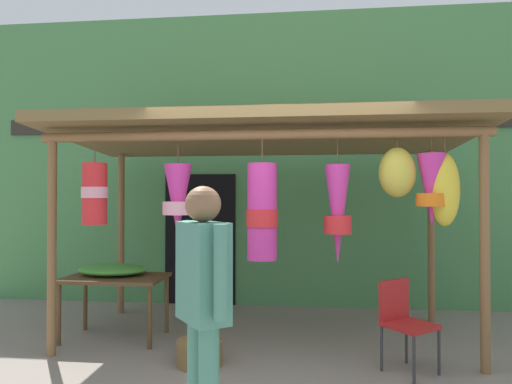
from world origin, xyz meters
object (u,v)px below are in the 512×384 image
Objects in this scene: folding_chair at (403,317)px; wicker_basket_by_table at (200,352)px; display_table at (115,284)px; flower_heap_on_table at (113,270)px; vendor_in_orange at (203,295)px.

folding_chair is 1.89× the size of wicker_basket_by_table.
flower_heap_on_table reaches higher than display_table.
wicker_basket_by_table is at bearing -177.99° from folding_chair.
folding_chair is (3.11, -0.62, -0.13)m from display_table.
folding_chair is 1.99m from wicker_basket_by_table.
folding_chair is (3.16, -0.69, -0.28)m from flower_heap_on_table.
wicker_basket_by_table is (1.16, -0.69, -0.52)m from display_table.
flower_heap_on_table is 3.25m from folding_chair.
flower_heap_on_table is 0.47× the size of vendor_in_orange.
folding_chair is at bearing 44.71° from vendor_in_orange.
wicker_basket_by_table is at bearing -30.68° from display_table.
display_table is at bearing -51.21° from flower_heap_on_table.
vendor_in_orange is (0.38, -1.49, 0.89)m from wicker_basket_by_table.
wicker_basket_by_table is (-1.95, -0.07, -0.38)m from folding_chair.
display_table is at bearing 149.32° from wicker_basket_by_table.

